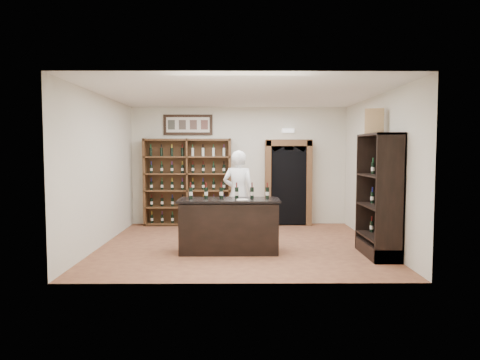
# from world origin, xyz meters

# --- Properties ---
(floor) EXTENTS (5.50, 5.50, 0.00)m
(floor) POSITION_xyz_m (0.00, 0.00, 0.00)
(floor) COLOR #935D3A
(floor) RESTS_ON ground
(ceiling) EXTENTS (5.50, 5.50, 0.00)m
(ceiling) POSITION_xyz_m (0.00, 0.00, 3.00)
(ceiling) COLOR white
(ceiling) RESTS_ON wall_back
(wall_back) EXTENTS (5.50, 0.04, 3.00)m
(wall_back) POSITION_xyz_m (0.00, 2.50, 1.50)
(wall_back) COLOR beige
(wall_back) RESTS_ON ground
(wall_left) EXTENTS (0.04, 5.00, 3.00)m
(wall_left) POSITION_xyz_m (-2.75, 0.00, 1.50)
(wall_left) COLOR beige
(wall_left) RESTS_ON ground
(wall_right) EXTENTS (0.04, 5.00, 3.00)m
(wall_right) POSITION_xyz_m (2.75, 0.00, 1.50)
(wall_right) COLOR beige
(wall_right) RESTS_ON ground
(wine_shelf) EXTENTS (2.20, 0.38, 2.20)m
(wine_shelf) POSITION_xyz_m (-1.30, 2.33, 1.10)
(wine_shelf) COLOR #53321C
(wine_shelf) RESTS_ON ground
(framed_picture) EXTENTS (1.25, 0.04, 0.52)m
(framed_picture) POSITION_xyz_m (-1.30, 2.47, 2.55)
(framed_picture) COLOR black
(framed_picture) RESTS_ON wall_back
(arched_doorway) EXTENTS (1.17, 0.35, 2.17)m
(arched_doorway) POSITION_xyz_m (1.25, 2.33, 1.14)
(arched_doorway) COLOR black
(arched_doorway) RESTS_ON ground
(emergency_light) EXTENTS (0.30, 0.10, 0.10)m
(emergency_light) POSITION_xyz_m (1.25, 2.42, 2.40)
(emergency_light) COLOR white
(emergency_light) RESTS_ON wall_back
(tasting_counter) EXTENTS (1.88, 0.78, 1.00)m
(tasting_counter) POSITION_xyz_m (-0.20, -0.60, 0.49)
(tasting_counter) COLOR black
(tasting_counter) RESTS_ON ground
(counter_bottle_0) EXTENTS (0.07, 0.07, 0.30)m
(counter_bottle_0) POSITION_xyz_m (-0.92, -0.51, 1.11)
(counter_bottle_0) COLOR black
(counter_bottle_0) RESTS_ON tasting_counter
(counter_bottle_1) EXTENTS (0.07, 0.07, 0.30)m
(counter_bottle_1) POSITION_xyz_m (-0.63, -0.51, 1.11)
(counter_bottle_1) COLOR black
(counter_bottle_1) RESTS_ON tasting_counter
(counter_bottle_2) EXTENTS (0.07, 0.07, 0.30)m
(counter_bottle_2) POSITION_xyz_m (-0.34, -0.51, 1.11)
(counter_bottle_2) COLOR black
(counter_bottle_2) RESTS_ON tasting_counter
(counter_bottle_3) EXTENTS (0.07, 0.07, 0.30)m
(counter_bottle_3) POSITION_xyz_m (-0.06, -0.51, 1.11)
(counter_bottle_3) COLOR black
(counter_bottle_3) RESTS_ON tasting_counter
(counter_bottle_4) EXTENTS (0.07, 0.07, 0.30)m
(counter_bottle_4) POSITION_xyz_m (0.23, -0.51, 1.11)
(counter_bottle_4) COLOR black
(counter_bottle_4) RESTS_ON tasting_counter
(counter_bottle_5) EXTENTS (0.07, 0.07, 0.30)m
(counter_bottle_5) POSITION_xyz_m (0.52, -0.51, 1.11)
(counter_bottle_5) COLOR black
(counter_bottle_5) RESTS_ON tasting_counter
(side_cabinet) EXTENTS (0.48, 1.20, 2.20)m
(side_cabinet) POSITION_xyz_m (2.52, -0.90, 0.75)
(side_cabinet) COLOR black
(side_cabinet) RESTS_ON ground
(shopkeeper) EXTENTS (0.78, 0.61, 1.90)m
(shopkeeper) POSITION_xyz_m (-0.02, 0.77, 0.95)
(shopkeeper) COLOR white
(shopkeeper) RESTS_ON ground
(plate) EXTENTS (0.22, 0.22, 0.02)m
(plate) POSITION_xyz_m (0.05, -0.81, 1.01)
(plate) COLOR beige
(plate) RESTS_ON tasting_counter
(wine_crate) EXTENTS (0.37, 0.26, 0.48)m
(wine_crate) POSITION_xyz_m (2.51, -0.50, 2.44)
(wine_crate) COLOR tan
(wine_crate) RESTS_ON side_cabinet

